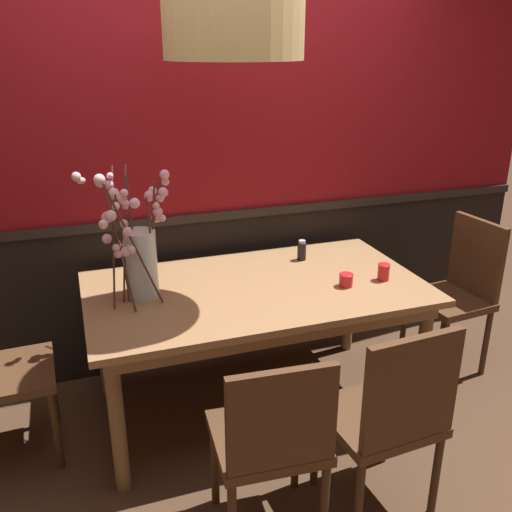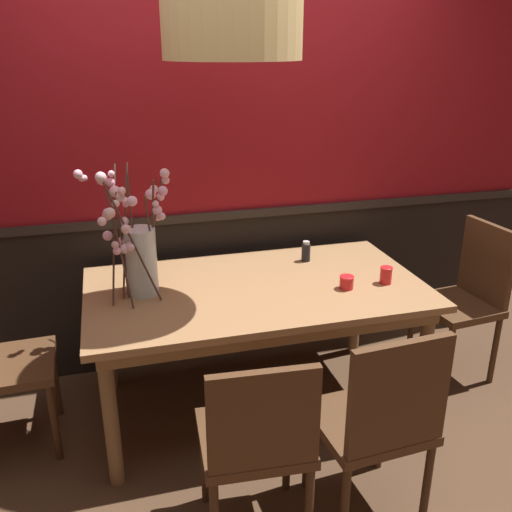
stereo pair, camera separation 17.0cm
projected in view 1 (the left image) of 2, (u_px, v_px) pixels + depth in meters
name	position (u px, v px, depth m)	size (l,w,h in m)	color
ground_plane	(256.00, 405.00, 3.20)	(24.00, 24.00, 0.00)	#4C3321
back_wall	(220.00, 149.00, 3.30)	(4.26, 0.14, 2.74)	black
dining_table	(256.00, 299.00, 2.96)	(1.76, 1.00, 0.75)	#997047
chair_far_side_left	(179.00, 271.00, 3.74)	(0.43, 0.42, 0.90)	#4C301C
chair_far_side_right	(249.00, 264.00, 3.88)	(0.48, 0.45, 0.88)	#4C301C
chair_near_side_left	(272.00, 438.00, 2.16)	(0.46, 0.45, 0.89)	#4C301C
chair_near_side_right	(390.00, 413.00, 2.29)	(0.48, 0.46, 0.93)	#4C301C
chair_head_east_end	(459.00, 287.00, 3.43)	(0.44, 0.46, 0.96)	#4C301C
vase_with_blossoms	(138.00, 253.00, 2.72)	(0.45, 0.40, 0.65)	silver
candle_holder_nearer_center	(346.00, 280.00, 2.91)	(0.08, 0.08, 0.07)	red
candle_holder_nearer_edge	(384.00, 272.00, 2.98)	(0.07, 0.07, 0.09)	red
condiment_bottle	(302.00, 251.00, 3.26)	(0.05, 0.05, 0.12)	black
pendant_lamp	(234.00, 28.00, 2.38)	(0.61, 0.61, 0.86)	tan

